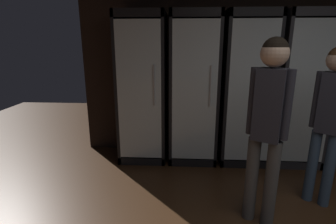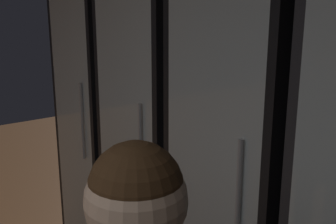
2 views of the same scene
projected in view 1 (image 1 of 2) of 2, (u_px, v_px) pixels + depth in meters
wall_back at (294, 58)px, 3.52m from camera, size 6.00×0.06×2.80m
cooler_far_left at (143, 90)px, 3.47m from camera, size 0.63×0.59×1.99m
cooler_left at (193, 91)px, 3.43m from camera, size 0.63×0.59×1.99m
cooler_center at (245, 91)px, 3.39m from camera, size 0.63×0.59×1.99m
cooler_right at (297, 92)px, 3.36m from camera, size 0.63×0.59×1.99m
shopper_near at (330, 110)px, 2.38m from camera, size 0.27×0.24×1.57m
shopper_far at (268, 116)px, 2.10m from camera, size 0.31×0.26×1.65m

